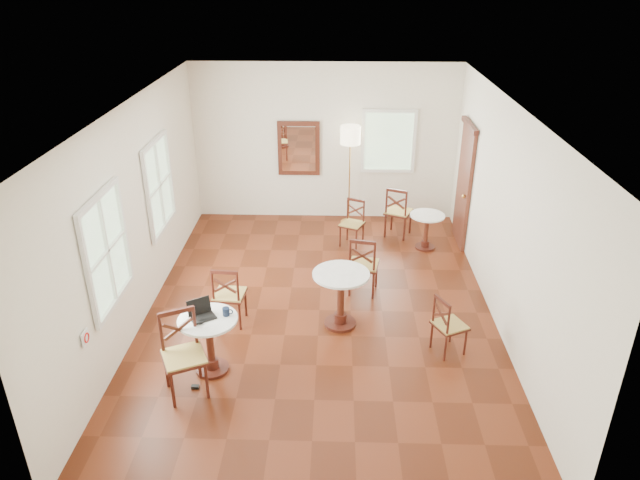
# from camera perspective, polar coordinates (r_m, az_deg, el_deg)

# --- Properties ---
(ground) EXTENTS (7.00, 7.00, 0.00)m
(ground) POSITION_cam_1_polar(r_m,az_deg,el_deg) (8.55, -0.06, -6.92)
(ground) COLOR #5C220F
(ground) RESTS_ON ground
(room_shell) EXTENTS (5.02, 7.02, 3.01)m
(room_shell) POSITION_cam_1_polar(r_m,az_deg,el_deg) (7.95, -0.44, 5.70)
(room_shell) COLOR white
(room_shell) RESTS_ON ground
(cafe_table_near) EXTENTS (0.72, 0.72, 0.76)m
(cafe_table_near) POSITION_cam_1_polar(r_m,az_deg,el_deg) (7.28, -10.83, -9.52)
(cafe_table_near) COLOR #461A11
(cafe_table_near) RESTS_ON ground
(cafe_table_mid) EXTENTS (0.78, 0.78, 0.83)m
(cafe_table_mid) POSITION_cam_1_polar(r_m,az_deg,el_deg) (7.98, 2.05, -5.26)
(cafe_table_mid) COLOR #461A11
(cafe_table_mid) RESTS_ON ground
(cafe_table_back) EXTENTS (0.61, 0.61, 0.64)m
(cafe_table_back) POSITION_cam_1_polar(r_m,az_deg,el_deg) (10.33, 10.44, 1.22)
(cafe_table_back) COLOR #461A11
(cafe_table_back) RESTS_ON ground
(chair_near_a) EXTENTS (0.46, 0.46, 0.92)m
(chair_near_a) POSITION_cam_1_polar(r_m,az_deg,el_deg) (8.14, -8.95, -5.35)
(chair_near_a) COLOR #461A11
(chair_near_a) RESTS_ON ground
(chair_near_b) EXTENTS (0.64, 0.64, 1.04)m
(chair_near_b) POSITION_cam_1_polar(r_m,az_deg,el_deg) (7.00, -13.30, -10.97)
(chair_near_b) COLOR #461A11
(chair_near_b) RESTS_ON ground
(chair_mid_a) EXTENTS (0.52, 0.52, 0.96)m
(chair_mid_a) POSITION_cam_1_polar(r_m,az_deg,el_deg) (8.78, 4.29, -2.46)
(chair_mid_a) COLOR #461A11
(chair_mid_a) RESTS_ON ground
(chair_mid_b) EXTENTS (0.51, 0.51, 0.82)m
(chair_mid_b) POSITION_cam_1_polar(r_m,az_deg,el_deg) (7.68, 12.53, -8.19)
(chair_mid_b) COLOR #461A11
(chair_mid_b) RESTS_ON ground
(chair_back_a) EXTENTS (0.59, 0.59, 0.97)m
(chair_back_a) POSITION_cam_1_polar(r_m,az_deg,el_deg) (10.69, 7.71, 2.78)
(chair_back_a) COLOR #461A11
(chair_back_a) RESTS_ON ground
(chair_back_b) EXTENTS (0.51, 0.51, 0.83)m
(chair_back_b) POSITION_cam_1_polar(r_m,az_deg,el_deg) (10.31, 3.21, 1.66)
(chair_back_b) COLOR #461A11
(chair_back_b) RESTS_ON ground
(floor_lamp) EXTENTS (0.37, 0.37, 1.92)m
(floor_lamp) POSITION_cam_1_polar(r_m,az_deg,el_deg) (10.77, 3.00, 9.63)
(floor_lamp) COLOR #BF8C3F
(floor_lamp) RESTS_ON ground
(laptop) EXTENTS (0.37, 0.36, 0.21)m
(laptop) POSITION_cam_1_polar(r_m,az_deg,el_deg) (7.15, -11.63, -7.02)
(laptop) COLOR black
(laptop) RESTS_ON cafe_table_near
(mouse) EXTENTS (0.10, 0.06, 0.04)m
(mouse) POSITION_cam_1_polar(r_m,az_deg,el_deg) (7.03, -11.80, -7.97)
(mouse) COLOR black
(mouse) RESTS_ON cafe_table_near
(navy_mug) EXTENTS (0.13, 0.09, 0.10)m
(navy_mug) POSITION_cam_1_polar(r_m,az_deg,el_deg) (7.11, -9.21, -6.98)
(navy_mug) COLOR black
(navy_mug) RESTS_ON cafe_table_near
(water_glass) EXTENTS (0.07, 0.07, 0.11)m
(water_glass) POSITION_cam_1_polar(r_m,az_deg,el_deg) (7.27, -11.48, -6.36)
(water_glass) COLOR white
(water_glass) RESTS_ON cafe_table_near
(power_adapter) EXTENTS (0.09, 0.05, 0.04)m
(power_adapter) POSITION_cam_1_polar(r_m,az_deg,el_deg) (7.31, -12.19, -13.95)
(power_adapter) COLOR black
(power_adapter) RESTS_ON ground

